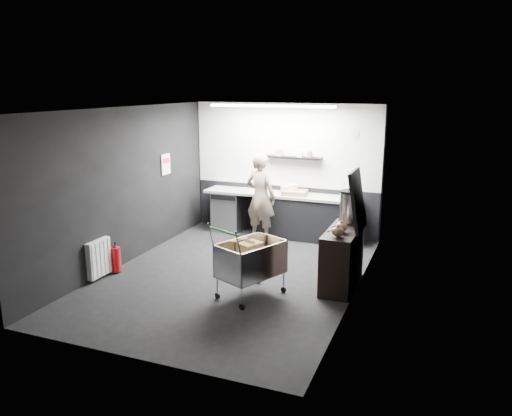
% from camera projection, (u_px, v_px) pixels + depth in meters
% --- Properties ---
extents(floor, '(5.50, 5.50, 0.00)m').
position_uv_depth(floor, '(232.00, 276.00, 8.20)').
color(floor, black).
rests_on(floor, ground).
extents(ceiling, '(5.50, 5.50, 0.00)m').
position_uv_depth(ceiling, '(230.00, 109.00, 7.56)').
color(ceiling, white).
rests_on(ceiling, wall_back).
extents(wall_back, '(5.50, 0.00, 5.50)m').
position_uv_depth(wall_back, '(285.00, 169.00, 10.37)').
color(wall_back, black).
rests_on(wall_back, floor).
extents(wall_front, '(5.50, 0.00, 5.50)m').
position_uv_depth(wall_front, '(128.00, 246.00, 5.39)').
color(wall_front, black).
rests_on(wall_front, floor).
extents(wall_left, '(0.00, 5.50, 5.50)m').
position_uv_depth(wall_left, '(125.00, 186.00, 8.59)').
color(wall_left, black).
rests_on(wall_left, floor).
extents(wall_right, '(0.00, 5.50, 5.50)m').
position_uv_depth(wall_right, '(358.00, 206.00, 7.17)').
color(wall_right, black).
rests_on(wall_right, floor).
extents(kitchen_wall_panel, '(3.95, 0.02, 1.70)m').
position_uv_depth(kitchen_wall_panel, '(285.00, 145.00, 10.23)').
color(kitchen_wall_panel, silver).
rests_on(kitchen_wall_panel, wall_back).
extents(dado_panel, '(3.95, 0.02, 1.00)m').
position_uv_depth(dado_panel, '(284.00, 209.00, 10.55)').
color(dado_panel, black).
rests_on(dado_panel, wall_back).
extents(floating_shelf, '(1.20, 0.22, 0.04)m').
position_uv_depth(floating_shelf, '(293.00, 158.00, 10.11)').
color(floating_shelf, black).
rests_on(floating_shelf, wall_back).
extents(wall_clock, '(0.20, 0.03, 0.20)m').
position_uv_depth(wall_clock, '(354.00, 133.00, 9.65)').
color(wall_clock, silver).
rests_on(wall_clock, wall_back).
extents(poster, '(0.02, 0.30, 0.40)m').
position_uv_depth(poster, '(166.00, 164.00, 9.71)').
color(poster, white).
rests_on(poster, wall_left).
extents(poster_red_band, '(0.02, 0.22, 0.10)m').
position_uv_depth(poster_red_band, '(166.00, 161.00, 9.69)').
color(poster_red_band, red).
rests_on(poster_red_band, poster).
extents(radiator, '(0.10, 0.50, 0.60)m').
position_uv_depth(radiator, '(99.00, 258.00, 7.99)').
color(radiator, silver).
rests_on(radiator, wall_left).
extents(ceiling_strip, '(2.40, 0.20, 0.04)m').
position_uv_depth(ceiling_strip, '(271.00, 106.00, 9.24)').
color(ceiling_strip, white).
rests_on(ceiling_strip, ceiling).
extents(prep_counter, '(3.20, 0.61, 0.90)m').
position_uv_depth(prep_counter, '(286.00, 215.00, 10.23)').
color(prep_counter, black).
rests_on(prep_counter, floor).
extents(person, '(0.73, 0.56, 1.78)m').
position_uv_depth(person, '(261.00, 197.00, 9.86)').
color(person, '#B8A892').
rests_on(person, floor).
extents(shopping_cart, '(0.99, 1.25, 1.12)m').
position_uv_depth(shopping_cart, '(251.00, 262.00, 7.30)').
color(shopping_cart, silver).
rests_on(shopping_cart, floor).
extents(sideboard, '(0.52, 1.22, 1.82)m').
position_uv_depth(sideboard, '(343.00, 250.00, 7.68)').
color(sideboard, black).
rests_on(sideboard, floor).
extents(fire_extinguisher, '(0.16, 0.16, 0.51)m').
position_uv_depth(fire_extinguisher, '(116.00, 259.00, 8.27)').
color(fire_extinguisher, red).
rests_on(fire_extinguisher, floor).
extents(cardboard_box, '(0.51, 0.41, 0.10)m').
position_uv_depth(cardboard_box, '(295.00, 193.00, 10.00)').
color(cardboard_box, '#967D50').
rests_on(cardboard_box, prep_counter).
extents(pink_tub, '(0.21, 0.21, 0.21)m').
position_uv_depth(pink_tub, '(293.00, 189.00, 10.05)').
color(pink_tub, white).
rests_on(pink_tub, prep_counter).
extents(white_container, '(0.24, 0.22, 0.18)m').
position_uv_depth(white_container, '(286.00, 190.00, 10.06)').
color(white_container, silver).
rests_on(white_container, prep_counter).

